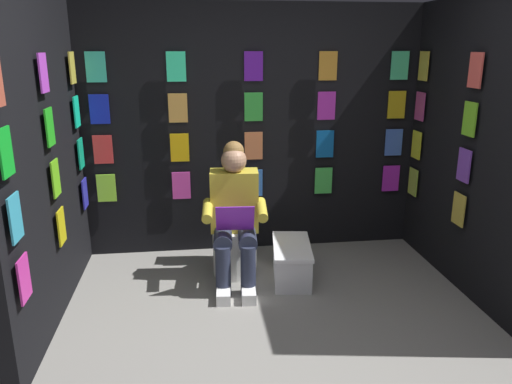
# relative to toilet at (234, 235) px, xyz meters

# --- Properties ---
(ground_plane) EXTENTS (30.00, 30.00, 0.00)m
(ground_plane) POSITION_rel_toilet_xyz_m (-0.23, 1.59, -0.33)
(ground_plane) COLOR gray
(display_wall_back) EXTENTS (3.25, 0.14, 2.32)m
(display_wall_back) POSITION_rel_toilet_xyz_m (-0.23, -0.55, 0.84)
(display_wall_back) COLOR black
(display_wall_back) RESTS_ON ground
(display_wall_left) EXTENTS (0.14, 2.09, 2.32)m
(display_wall_left) POSITION_rel_toilet_xyz_m (-1.86, 0.54, 0.84)
(display_wall_left) COLOR black
(display_wall_left) RESTS_ON ground
(display_wall_right) EXTENTS (0.14, 2.09, 2.32)m
(display_wall_right) POSITION_rel_toilet_xyz_m (1.39, 0.54, 0.84)
(display_wall_right) COLOR black
(display_wall_right) RESTS_ON ground
(toilet) EXTENTS (0.42, 0.57, 0.77)m
(toilet) POSITION_rel_toilet_xyz_m (0.00, 0.00, 0.00)
(toilet) COLOR white
(toilet) RESTS_ON ground
(person_reading) EXTENTS (0.54, 0.70, 1.19)m
(person_reading) POSITION_rel_toilet_xyz_m (0.01, 0.23, 0.27)
(person_reading) COLOR gold
(person_reading) RESTS_ON ground
(comic_longbox_near) EXTENTS (0.40, 0.68, 0.31)m
(comic_longbox_near) POSITION_rel_toilet_xyz_m (-0.47, 0.24, -0.17)
(comic_longbox_near) COLOR silver
(comic_longbox_near) RESTS_ON ground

